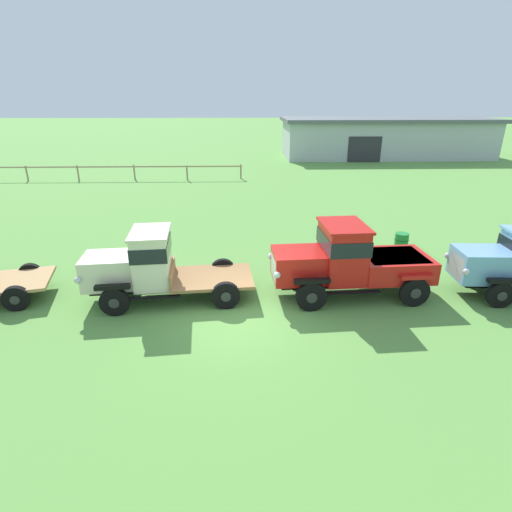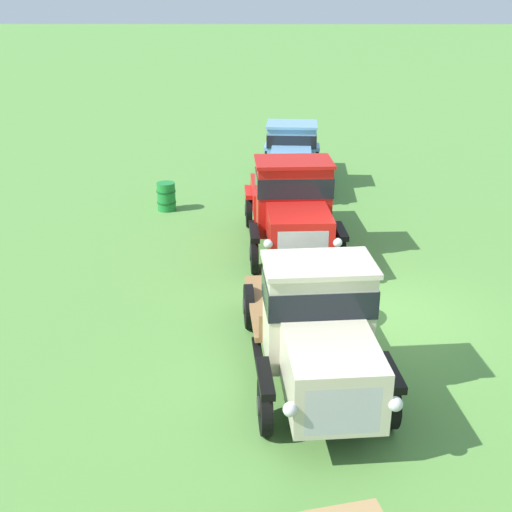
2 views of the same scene
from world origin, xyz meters
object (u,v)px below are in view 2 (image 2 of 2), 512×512
object	(u,v)px
vintage_truck_second_in_line	(318,330)
vintage_truck_far_side	(291,153)
vintage_truck_midrow_center	(292,204)
oil_drum_beside_row	(166,197)

from	to	relation	value
vintage_truck_second_in_line	vintage_truck_far_side	world-z (taller)	vintage_truck_second_in_line
vintage_truck_far_side	vintage_truck_midrow_center	bearing A→B (deg)	177.68
vintage_truck_second_in_line	vintage_truck_midrow_center	xyz separation A→B (m)	(6.18, 0.16, 0.05)
oil_drum_beside_row	vintage_truck_second_in_line	bearing A→B (deg)	-158.29
vintage_truck_second_in_line	oil_drum_beside_row	world-z (taller)	vintage_truck_second_in_line
vintage_truck_midrow_center	vintage_truck_far_side	size ratio (longest dim) A/B	1.00
oil_drum_beside_row	vintage_truck_midrow_center	bearing A→B (deg)	-131.06
vintage_truck_second_in_line	vintage_truck_far_side	distance (m)	11.95
vintage_truck_far_side	oil_drum_beside_row	size ratio (longest dim) A/B	6.14
vintage_truck_second_in_line	oil_drum_beside_row	bearing A→B (deg)	21.71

